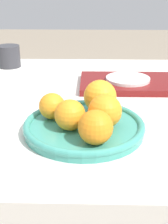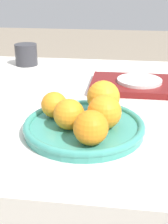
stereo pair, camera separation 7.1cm
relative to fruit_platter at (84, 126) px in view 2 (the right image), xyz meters
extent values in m
cube|color=silver|center=(0.10, 0.22, -0.37)|extent=(1.28, 0.94, 0.72)
cylinder|color=teal|center=(0.00, 0.00, 0.00)|extent=(0.27, 0.27, 0.02)
torus|color=teal|center=(0.00, 0.00, 0.00)|extent=(0.28, 0.28, 0.02)
sphere|color=orange|center=(0.04, 0.08, 0.05)|extent=(0.08, 0.08, 0.08)
sphere|color=orange|center=(0.05, -0.01, 0.04)|extent=(0.08, 0.08, 0.08)
sphere|color=orange|center=(-0.03, -0.02, 0.04)|extent=(0.07, 0.07, 0.07)
sphere|color=orange|center=(-0.08, 0.03, 0.04)|extent=(0.06, 0.06, 0.06)
sphere|color=orange|center=(0.03, -0.09, 0.04)|extent=(0.07, 0.07, 0.07)
cube|color=maroon|center=(0.14, 0.33, 0.00)|extent=(0.31, 0.21, 0.02)
cylinder|color=silver|center=(0.14, 0.33, 0.01)|extent=(0.14, 0.14, 0.01)
cylinder|color=#333338|center=(-0.31, 0.56, 0.03)|extent=(0.09, 0.09, 0.08)
cube|color=white|center=(-0.08, 0.57, -0.01)|extent=(0.12, 0.15, 0.01)
camera|label=1|loc=(0.02, -0.65, 0.32)|focal=50.00mm
camera|label=2|loc=(0.09, -0.64, 0.32)|focal=50.00mm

